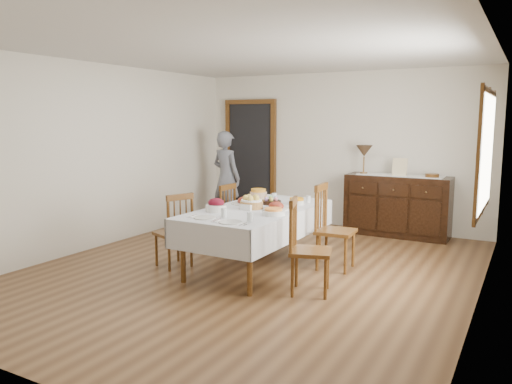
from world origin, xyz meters
The scene contains 26 objects.
ground centered at (0.00, 0.00, 0.00)m, with size 6.00×6.00×0.00m, color brown.
room_shell centered at (-0.15, 0.42, 1.64)m, with size 5.02×6.02×2.65m.
dining_table centered at (-0.01, 0.15, 0.65)m, with size 1.13×2.18×0.74m.
chair_left_near centered at (-0.89, -0.33, 0.47)m, with size 0.50×0.50×0.93m.
chair_left_far centered at (-0.87, 0.65, 0.47)m, with size 0.40×0.40×0.93m.
chair_right_near centered at (0.88, -0.40, 0.51)m, with size 0.52×0.52×1.01m.
chair_right_far centered at (0.80, 0.56, 0.53)m, with size 0.46×0.46×1.04m.
sideboard centered at (1.08, 2.72, 0.48)m, with size 1.58×0.57×0.95m.
person centered at (-1.77, 2.21, 0.86)m, with size 0.54×0.35×1.73m, color slate.
bread_basket centered at (-0.06, 0.10, 0.81)m, with size 0.28×0.28×0.17m.
egg_basket centered at (0.00, 0.50, 0.78)m, with size 0.26×0.26×0.10m.
ham_platter_a centered at (-0.30, 0.33, 0.77)m, with size 0.34×0.34×0.11m.
ham_platter_b centered at (0.23, 0.19, 0.77)m, with size 0.32×0.32×0.11m.
beet_bowl centered at (-0.33, -0.27, 0.81)m, with size 0.25×0.25×0.16m.
carrot_bowl centered at (0.30, 0.63, 0.78)m, with size 0.20×0.20×0.09m.
pineapple_bowl centered at (-0.36, 0.82, 0.81)m, with size 0.23×0.23×0.13m.
casserole_dish centered at (0.36, -0.15, 0.78)m, with size 0.26×0.26×0.08m.
butter_dish centered at (-0.06, -0.02, 0.78)m, with size 0.14×0.09×0.07m.
setting_left centered at (-0.17, -0.62, 0.76)m, with size 0.42×0.31×0.10m.
setting_right centered at (0.21, -0.69, 0.76)m, with size 0.42×0.31×0.10m.
glass_far_a centered at (-0.11, 0.81, 0.79)m, with size 0.07×0.07×0.09m.
glass_far_b centered at (0.37, 0.85, 0.79)m, with size 0.06×0.06×0.09m.
runner centered at (1.10, 2.72, 0.96)m, with size 1.30×0.35×0.01m.
table_lamp centered at (0.53, 2.69, 1.31)m, with size 0.26×0.26×0.46m.
picture_frame centered at (1.11, 2.63, 1.09)m, with size 0.22×0.08×0.28m.
deco_bowl centered at (1.59, 2.68, 0.98)m, with size 0.20×0.20×0.06m.
Camera 1 is at (2.89, -5.09, 1.82)m, focal length 35.00 mm.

